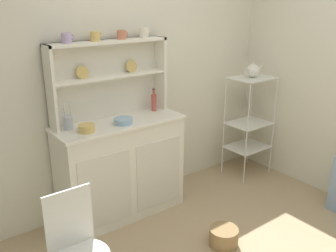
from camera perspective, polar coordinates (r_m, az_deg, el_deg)
name	(u,v)px	position (r m, az deg, el deg)	size (l,w,h in m)	color
wall_back	(132,75)	(3.54, -5.51, 7.87)	(3.84, 0.05, 2.50)	silver
hutch_cabinet	(121,168)	(3.43, -7.23, -6.39)	(1.17, 0.45, 0.91)	white
hutch_shelf_unit	(108,73)	(3.30, -9.29, 8.06)	(1.09, 0.18, 0.69)	silver
bakers_rack	(249,116)	(4.22, 12.47, 1.56)	(0.46, 0.36, 1.13)	silver
wire_chair	(76,244)	(2.43, -14.06, -17.20)	(0.36, 0.36, 0.85)	white
floor_basket	(224,237)	(3.21, 8.60, -16.54)	(0.24, 0.24, 0.15)	#93754C
cup_lilac_0	(67,38)	(3.06, -15.38, 12.98)	(0.09, 0.08, 0.08)	#B79ECC
cup_gold_1	(95,36)	(3.16, -11.18, 13.45)	(0.09, 0.08, 0.08)	#DBB760
cup_terracotta_2	(122,35)	(3.28, -7.16, 13.83)	(0.09, 0.08, 0.08)	#C67556
cup_cream_3	(144,32)	(3.40, -3.70, 14.23)	(0.09, 0.08, 0.09)	silver
bowl_mixing_large	(87,128)	(3.04, -12.46, -0.33)	(0.13, 0.13, 0.06)	#DBB760
bowl_floral_medium	(123,121)	(3.19, -6.92, 0.78)	(0.16, 0.16, 0.05)	#8EB2D1
jam_bottle	(154,102)	(3.52, -2.21, 3.74)	(0.05, 0.05, 0.22)	#B74C47
utensil_jar	(68,122)	(3.13, -15.17, 0.55)	(0.08, 0.08, 0.23)	#B2B7C6
porcelain_teapot	(253,71)	(4.09, 12.96, 8.34)	(0.23, 0.14, 0.17)	white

